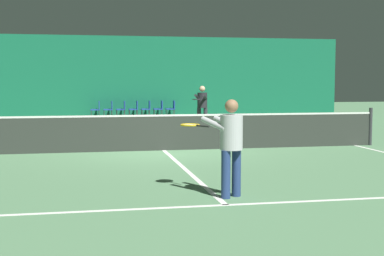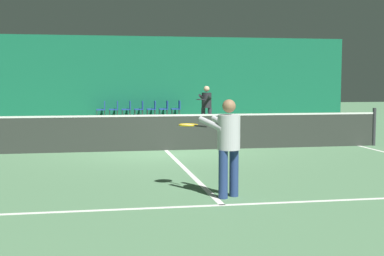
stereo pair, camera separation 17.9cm
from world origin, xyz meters
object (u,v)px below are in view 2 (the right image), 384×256
Objects in this scene: courtside_chair_6 at (177,108)px; courtside_chair_1 at (115,108)px; player_near at (227,140)px; courtside_chair_2 at (128,108)px; player_far at (206,104)px; courtside_chair_3 at (140,108)px; tennis_net at (166,131)px; courtside_chair_5 at (165,108)px; courtside_chair_4 at (153,108)px; courtside_chair_0 at (102,108)px.

courtside_chair_1 is at bearing -90.00° from courtside_chair_6.
courtside_chair_2 is (-0.43, 18.97, -0.41)m from player_near.
courtside_chair_1 and courtside_chair_2 have the same top height.
courtside_chair_2 is at bearing -90.00° from courtside_chair_6.
courtside_chair_3 is (-1.98, 6.95, -0.47)m from player_far.
tennis_net is 6.63m from player_far.
courtside_chair_5 is (-0.72, 6.95, -0.47)m from player_far.
player_far reaches higher than courtside_chair_4.
courtside_chair_5 is at bearing 90.00° from courtside_chair_3.
tennis_net is 13.14m from courtside_chair_1.
courtside_chair_0 and courtside_chair_6 have the same top height.
courtside_chair_6 is at bearing 90.00° from courtside_chair_2.
courtside_chair_0 is 0.63m from courtside_chair_1.
courtside_chair_0 is 1.00× the size of courtside_chair_4.
courtside_chair_2 is 1.00× the size of courtside_chair_4.
player_near is 19.01m from courtside_chair_1.
player_far is 1.96× the size of courtside_chair_5.
player_far is at bearing 0.70° from courtside_chair_6.
courtside_chair_3 is at bearing 90.00° from courtside_chair_0.
courtside_chair_3 is (0.20, 18.97, -0.41)m from player_near.
player_near is 1.83× the size of courtside_chair_3.
courtside_chair_5 is at bearing -150.30° from player_far.
tennis_net is at bearing -9.90° from courtside_chair_6.
courtside_chair_1 is 2.52m from courtside_chair_5.
player_far is at bearing 68.95° from tennis_net.
tennis_net is 5.87m from player_near.
courtside_chair_1 is 1.00× the size of courtside_chair_2.
player_near reaches higher than courtside_chair_1.
courtside_chair_6 is (1.89, 0.00, 0.00)m from courtside_chair_3.
courtside_chair_1 and courtside_chair_4 have the same top height.
player_near is 1.83× the size of courtside_chair_5.
courtside_chair_1 is (-1.06, 18.97, -0.41)m from player_near.
courtside_chair_5 is (1.26, 0.00, 0.00)m from courtside_chair_3.
courtside_chair_4 is at bearing 90.00° from courtside_chair_0.
courtside_chair_2 is 1.26m from courtside_chair_4.
player_far is 7.09m from courtside_chair_4.
courtside_chair_2 is 1.00× the size of courtside_chair_3.
courtside_chair_3 is at bearing -90.00° from courtside_chair_5.
tennis_net reaches higher than courtside_chair_0.
courtside_chair_5 is (1.47, 18.97, -0.41)m from player_near.
courtside_chair_4 and courtside_chair_6 have the same top height.
courtside_chair_0 is at bearing -90.00° from courtside_chair_1.
player_far is 1.96× the size of courtside_chair_0.
player_far is 7.68m from courtside_chair_1.
courtside_chair_2 is 1.00× the size of courtside_chair_6.
courtside_chair_1 is 1.00× the size of courtside_chair_5.
courtside_chair_5 is (3.15, 0.00, 0.00)m from courtside_chair_0.
tennis_net is at bearing -1.74° from courtside_chair_3.
player_near reaches higher than courtside_chair_3.
courtside_chair_6 is (2.52, 0.00, 0.00)m from courtside_chair_2.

